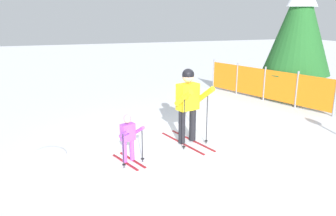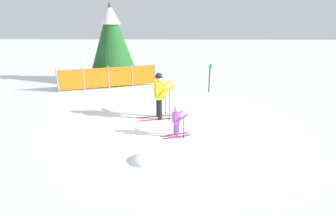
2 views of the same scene
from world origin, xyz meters
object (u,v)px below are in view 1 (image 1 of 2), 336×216
object	(u,v)px
safety_fence	(264,84)
conifer_far	(300,23)
skier_adult	(188,99)
skier_child	(128,135)

from	to	relation	value
safety_fence	conifer_far	bearing A→B (deg)	87.52
skier_adult	safety_fence	bearing A→B (deg)	110.45
skier_adult	safety_fence	xyz separation A→B (m)	(-2.80, 4.00, -0.43)
skier_child	skier_adult	bearing A→B (deg)	91.92
skier_child	safety_fence	size ratio (longest dim) A/B	0.21
skier_adult	conifer_far	xyz separation A→B (m)	(-2.75, 5.17, 1.58)
skier_child	safety_fence	distance (m)	6.45
skier_child	conifer_far	distance (m)	7.73
skier_adult	skier_child	size ratio (longest dim) A/B	1.74
skier_adult	skier_child	world-z (taller)	skier_adult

